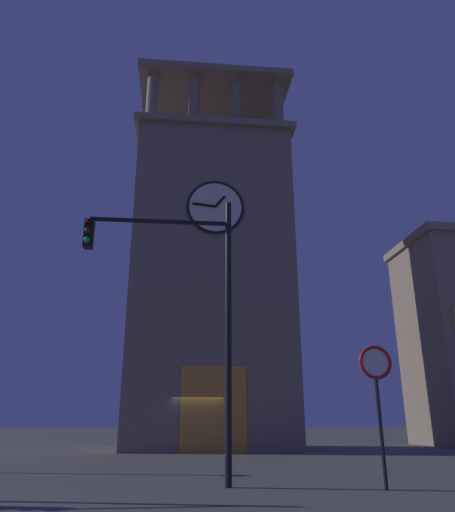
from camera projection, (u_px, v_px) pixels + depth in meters
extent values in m
plane|color=#56544F|center=(196.00, 452.00, 23.19)|extent=(200.00, 200.00, 0.00)
cube|color=gray|center=(211.00, 287.00, 28.56)|extent=(8.89, 6.72, 17.85)
cube|color=gray|center=(212.00, 152.00, 31.52)|extent=(9.49, 7.32, 0.40)
cylinder|color=gray|center=(277.00, 105.00, 29.89)|extent=(0.70, 0.70, 3.38)
cylinder|color=gray|center=(236.00, 103.00, 29.65)|extent=(0.70, 0.70, 3.38)
cylinder|color=gray|center=(195.00, 100.00, 29.41)|extent=(0.70, 0.70, 3.38)
cylinder|color=gray|center=(152.00, 98.00, 29.17)|extent=(0.70, 0.70, 3.38)
cylinder|color=gray|center=(263.00, 152.00, 35.09)|extent=(0.70, 0.70, 3.38)
cylinder|color=gray|center=(228.00, 150.00, 34.85)|extent=(0.70, 0.70, 3.38)
cylinder|color=gray|center=(192.00, 148.00, 34.61)|extent=(0.70, 0.70, 3.38)
cylinder|color=gray|center=(156.00, 147.00, 34.37)|extent=(0.70, 0.70, 3.38)
cube|color=gray|center=(213.00, 103.00, 32.74)|extent=(9.49, 7.32, 0.40)
cylinder|color=black|center=(213.00, 86.00, 33.21)|extent=(0.12, 0.12, 2.49)
cylinder|color=silver|center=(215.00, 207.00, 26.51)|extent=(3.01, 0.12, 3.01)
torus|color=black|center=(215.00, 207.00, 26.49)|extent=(3.17, 0.16, 3.17)
cube|color=black|center=(220.00, 201.00, 26.55)|extent=(0.61, 0.06, 0.72)
cube|color=black|center=(204.00, 205.00, 26.38)|extent=(1.28, 0.06, 0.25)
cube|color=orange|center=(213.00, 408.00, 23.19)|extent=(3.20, 0.24, 4.00)
cylinder|color=black|center=(228.00, 332.00, 11.88)|extent=(0.16, 0.16, 6.97)
cylinder|color=black|center=(160.00, 221.00, 12.65)|extent=(3.59, 0.12, 0.12)
cube|color=black|center=(89.00, 234.00, 12.35)|extent=(0.22, 0.30, 0.75)
sphere|color=#360505|center=(89.00, 221.00, 12.27)|extent=(0.16, 0.16, 0.16)
sphere|color=#392705|center=(88.00, 230.00, 12.18)|extent=(0.16, 0.16, 0.16)
sphere|color=#18C154|center=(87.00, 240.00, 12.10)|extent=(0.16, 0.16, 0.16)
cylinder|color=black|center=(380.00, 422.00, 10.80)|extent=(0.08, 0.08, 2.79)
cylinder|color=white|center=(375.00, 362.00, 11.18)|extent=(0.70, 0.04, 0.70)
torus|color=red|center=(375.00, 362.00, 11.16)|extent=(0.78, 0.08, 0.78)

